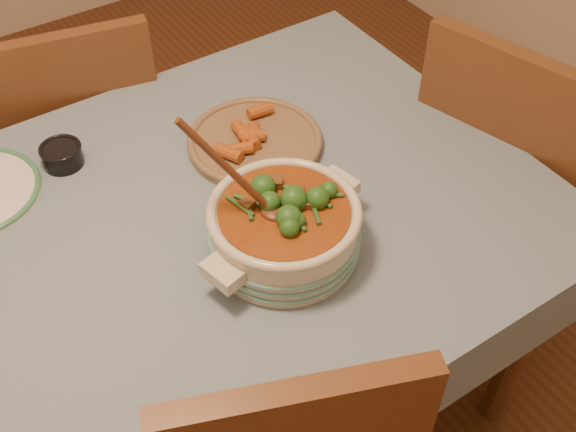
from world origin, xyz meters
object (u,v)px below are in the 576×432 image
object	(u,v)px
dining_table	(164,273)
chair_far	(82,138)
stew_casserole	(284,225)
fried_plate	(255,140)
chair_right	(509,172)
condiment_bowl	(62,154)

from	to	relation	value
dining_table	chair_far	bearing A→B (deg)	84.42
stew_casserole	dining_table	bearing A→B (deg)	142.27
dining_table	fried_plate	size ratio (longest dim) A/B	4.55
stew_casserole	chair_far	xyz separation A→B (m)	(-0.14, 0.85, -0.31)
stew_casserole	chair_right	world-z (taller)	stew_casserole
fried_plate	chair_right	world-z (taller)	chair_right
chair_far	dining_table	bearing A→B (deg)	96.38
chair_far	condiment_bowl	bearing A→B (deg)	80.70
dining_table	fried_plate	distance (m)	0.37
stew_casserole	condiment_bowl	bearing A→B (deg)	118.64
fried_plate	chair_right	bearing A→B (deg)	-22.28
condiment_bowl	fried_plate	xyz separation A→B (m)	(0.39, -0.19, -0.01)
condiment_bowl	fried_plate	bearing A→B (deg)	-25.85
chair_far	stew_casserole	bearing A→B (deg)	111.13
condiment_bowl	stew_casserole	bearing A→B (deg)	-61.36
condiment_bowl	chair_far	bearing A→B (deg)	68.74
dining_table	fried_plate	bearing A→B (deg)	24.74
stew_casserole	chair_right	bearing A→B (deg)	3.80
chair_right	chair_far	bearing A→B (deg)	32.51
stew_casserole	condiment_bowl	xyz separation A→B (m)	(-0.27, 0.50, -0.05)
dining_table	stew_casserole	world-z (taller)	stew_casserole
fried_plate	chair_right	xyz separation A→B (m)	(0.63, -0.26, -0.22)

